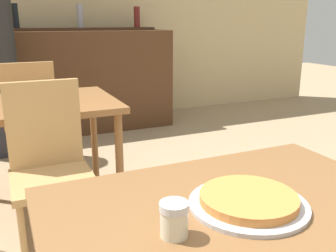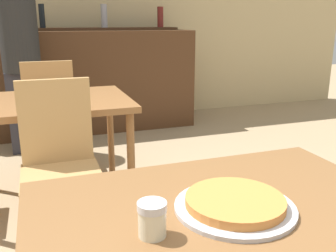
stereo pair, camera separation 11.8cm
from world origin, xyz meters
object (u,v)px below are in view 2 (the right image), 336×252
(cheese_shaker, at_px, (152,219))
(chair_far_side_back, at_px, (50,110))
(chair_far_side_front, at_px, (59,156))
(pizza_tray, at_px, (235,204))
(person_standing, at_px, (22,61))

(cheese_shaker, bearing_deg, chair_far_side_back, 93.74)
(chair_far_side_front, bearing_deg, pizza_tray, -70.76)
(chair_far_side_front, distance_m, pizza_tray, 1.23)
(chair_far_side_back, relative_size, person_standing, 0.58)
(chair_far_side_front, height_order, pizza_tray, chair_far_side_front)
(pizza_tray, height_order, person_standing, person_standing)
(chair_far_side_back, height_order, pizza_tray, chair_far_side_back)
(chair_far_side_back, height_order, person_standing, person_standing)
(chair_far_side_back, bearing_deg, pizza_tray, 99.92)
(chair_far_side_back, distance_m, person_standing, 0.75)
(person_standing, bearing_deg, chair_far_side_back, -73.08)
(cheese_shaker, relative_size, person_standing, 0.05)
(chair_far_side_back, bearing_deg, cheese_shaker, 93.74)
(cheese_shaker, height_order, person_standing, person_standing)
(chair_far_side_back, distance_m, cheese_shaker, 2.35)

